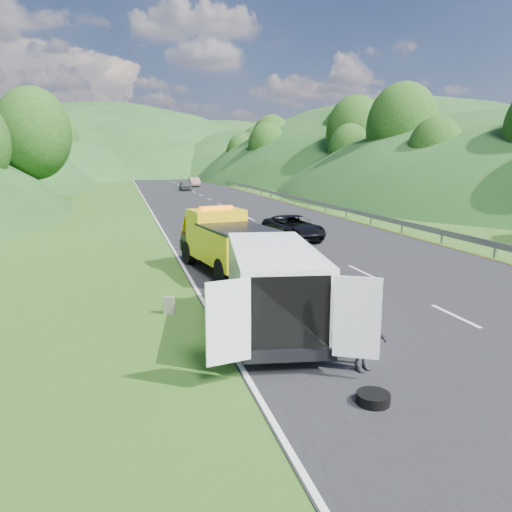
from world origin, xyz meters
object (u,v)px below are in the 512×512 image
object	(u,v)px
woman	(240,304)
passing_suv	(293,239)
child	(265,311)
white_van	(272,283)
tow_truck	(226,241)
suitcase	(169,305)
worker	(363,371)
spare_tire	(373,404)

from	to	relation	value
woman	passing_suv	world-z (taller)	woman
child	white_van	bearing A→B (deg)	-94.35
tow_truck	woman	size ratio (longest dim) A/B	3.48
child	suitcase	size ratio (longest dim) A/B	2.02
white_van	passing_suv	size ratio (longest dim) A/B	1.43
tow_truck	worker	size ratio (longest dim) A/B	3.53
white_van	woman	world-z (taller)	white_van
spare_tire	tow_truck	bearing A→B (deg)	92.03
tow_truck	worker	bearing A→B (deg)	-94.67
suitcase	passing_suv	world-z (taller)	passing_suv
worker	child	bearing A→B (deg)	87.81
woman	spare_tire	bearing A→B (deg)	-175.17
tow_truck	passing_suv	xyz separation A→B (m)	(5.29, 6.90, -1.26)
suitcase	passing_suv	xyz separation A→B (m)	(8.08, 11.94, -0.26)
child	spare_tire	xyz separation A→B (m)	(0.38, -6.11, 0.00)
child	passing_suv	xyz separation A→B (m)	(5.25, 12.47, 0.00)
spare_tire	passing_suv	distance (m)	19.20
child	worker	size ratio (longest dim) A/B	0.60
white_van	passing_suv	distance (m)	15.25
woman	spare_tire	world-z (taller)	woman
worker	suitcase	size ratio (longest dim) A/B	3.38
tow_truck	child	distance (m)	5.71
suitcase	passing_suv	distance (m)	14.42
spare_tire	suitcase	bearing A→B (deg)	115.84
worker	white_van	bearing A→B (deg)	98.24
white_van	woman	xyz separation A→B (m)	(-0.28, 2.66, -1.31)
woman	passing_suv	size ratio (longest dim) A/B	0.38
white_van	spare_tire	world-z (taller)	white_van
child	tow_truck	bearing A→B (deg)	95.48
spare_tire	passing_suv	bearing A→B (deg)	75.30
worker	spare_tire	size ratio (longest dim) A/B	2.75
woman	passing_suv	distance (m)	12.88
child	worker	distance (m)	4.80
woman	worker	size ratio (longest dim) A/B	1.02
child	woman	bearing A→B (deg)	124.95
white_van	passing_suv	world-z (taller)	white_van
child	worker	xyz separation A→B (m)	(0.89, -4.71, 0.00)
suitcase	spare_tire	world-z (taller)	suitcase
worker	suitcase	bearing A→B (deg)	112.50
white_van	worker	world-z (taller)	white_van
passing_suv	white_van	bearing A→B (deg)	-117.82
white_van	child	distance (m)	2.15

